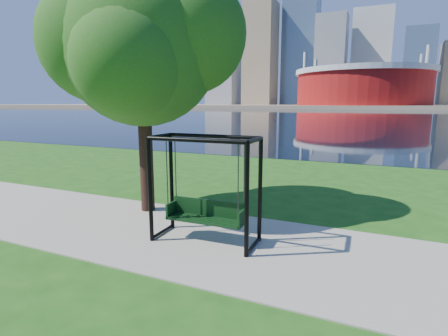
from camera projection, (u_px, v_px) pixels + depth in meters
The scene contains 8 objects.
ground at pixel (219, 234), 8.58m from camera, with size 900.00×900.00×0.00m, color #1E5114.
path at pixel (210, 240), 8.12m from camera, with size 120.00×4.00×0.03m, color #9E937F.
river at pixel (370, 115), 99.96m from camera, with size 900.00×180.00×0.02m, color black.
far_bank at pixel (379, 106), 282.56m from camera, with size 900.00×228.00×2.00m, color #937F60.
stadium at pixel (362, 86), 220.59m from camera, with size 83.00×83.00×32.00m.
skyline at pixel (377, 63), 289.93m from camera, with size 392.00×66.00×96.50m.
swing at pixel (206, 192), 7.90m from camera, with size 2.43×1.12×2.45m.
park_tree at pixel (141, 44), 9.63m from camera, with size 5.54×5.00×6.88m.
Camera 1 is at (3.47, -7.36, 3.15)m, focal length 28.00 mm.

